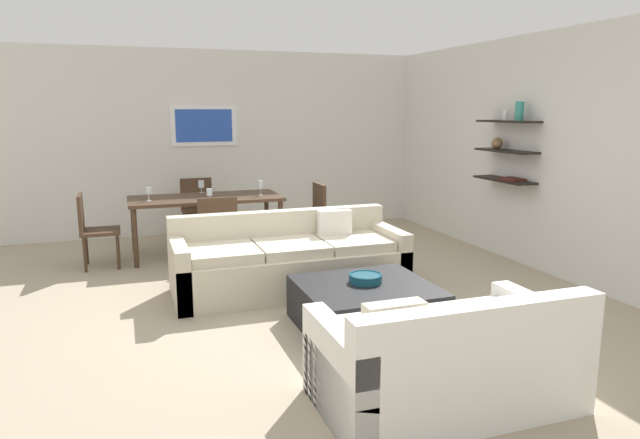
{
  "coord_description": "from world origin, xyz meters",
  "views": [
    {
      "loc": [
        -1.52,
        -5.14,
        1.85
      ],
      "look_at": [
        0.34,
        0.2,
        0.75
      ],
      "focal_mm": 32.07,
      "sensor_mm": 36.0,
      "label": 1
    }
  ],
  "objects_px": {
    "dining_chair_left_near": "(92,226)",
    "wine_glass_right_near": "(261,185)",
    "decorative_bowl": "(365,278)",
    "loveseat_white": "(446,361)",
    "dining_table": "(206,202)",
    "wine_glass_head": "(201,184)",
    "dining_chair_right_near": "(311,212)",
    "dining_chair_foot": "(217,229)",
    "wine_glass_left_near": "(148,191)",
    "sofa_beige": "(289,262)",
    "wine_glass_foot": "(209,193)",
    "coffee_table": "(366,306)",
    "dining_chair_head": "(198,205)"
  },
  "relations": [
    {
      "from": "dining_chair_left_near",
      "to": "wine_glass_right_near",
      "type": "height_order",
      "value": "wine_glass_right_near"
    },
    {
      "from": "dining_chair_left_near",
      "to": "coffee_table",
      "type": "bearing_deg",
      "value": -50.76
    },
    {
      "from": "dining_chair_left_near",
      "to": "wine_glass_head",
      "type": "height_order",
      "value": "wine_glass_head"
    },
    {
      "from": "dining_chair_head",
      "to": "wine_glass_head",
      "type": "bearing_deg",
      "value": -90.0
    },
    {
      "from": "dining_table",
      "to": "dining_chair_foot",
      "type": "xyz_separation_m",
      "value": [
        0.0,
        -0.84,
        -0.17
      ]
    },
    {
      "from": "coffee_table",
      "to": "dining_table",
      "type": "xyz_separation_m",
      "value": [
        -0.92,
        2.98,
        0.49
      ]
    },
    {
      "from": "wine_glass_left_near",
      "to": "wine_glass_right_near",
      "type": "distance_m",
      "value": 1.39
    },
    {
      "from": "sofa_beige",
      "to": "decorative_bowl",
      "type": "relative_size",
      "value": 8.09
    },
    {
      "from": "dining_table",
      "to": "wine_glass_left_near",
      "type": "relative_size",
      "value": 11.48
    },
    {
      "from": "dining_chair_right_near",
      "to": "sofa_beige",
      "type": "bearing_deg",
      "value": -115.7
    },
    {
      "from": "sofa_beige",
      "to": "decorative_bowl",
      "type": "bearing_deg",
      "value": -73.08
    },
    {
      "from": "dining_table",
      "to": "loveseat_white",
      "type": "bearing_deg",
      "value": -78.69
    },
    {
      "from": "dining_table",
      "to": "wine_glass_foot",
      "type": "height_order",
      "value": "wine_glass_foot"
    },
    {
      "from": "dining_chair_foot",
      "to": "dining_table",
      "type": "bearing_deg",
      "value": 90.0
    },
    {
      "from": "coffee_table",
      "to": "dining_chair_foot",
      "type": "relative_size",
      "value": 1.27
    },
    {
      "from": "decorative_bowl",
      "to": "dining_table",
      "type": "relative_size",
      "value": 0.15
    },
    {
      "from": "coffee_table",
      "to": "wine_glass_head",
      "type": "height_order",
      "value": "wine_glass_head"
    },
    {
      "from": "dining_chair_left_near",
      "to": "wine_glass_head",
      "type": "distance_m",
      "value": 1.51
    },
    {
      "from": "decorative_bowl",
      "to": "dining_chair_head",
      "type": "bearing_deg",
      "value": 104.1
    },
    {
      "from": "decorative_bowl",
      "to": "wine_glass_right_near",
      "type": "xyz_separation_m",
      "value": [
        -0.25,
        2.81,
        0.46
      ]
    },
    {
      "from": "loveseat_white",
      "to": "wine_glass_head",
      "type": "height_order",
      "value": "wine_glass_head"
    },
    {
      "from": "dining_chair_head",
      "to": "wine_glass_left_near",
      "type": "relative_size",
      "value": 5.36
    },
    {
      "from": "dining_chair_foot",
      "to": "wine_glass_right_near",
      "type": "relative_size",
      "value": 4.55
    },
    {
      "from": "dining_chair_right_near",
      "to": "wine_glass_head",
      "type": "distance_m",
      "value": 1.51
    },
    {
      "from": "coffee_table",
      "to": "dining_chair_left_near",
      "type": "height_order",
      "value": "dining_chair_left_near"
    },
    {
      "from": "wine_glass_foot",
      "to": "wine_glass_head",
      "type": "bearing_deg",
      "value": 90.0
    },
    {
      "from": "wine_glass_head",
      "to": "wine_glass_foot",
      "type": "distance_m",
      "value": 0.75
    },
    {
      "from": "loveseat_white",
      "to": "dining_table",
      "type": "xyz_separation_m",
      "value": [
        -0.87,
        4.34,
        0.39
      ]
    },
    {
      "from": "dining_chair_left_near",
      "to": "wine_glass_left_near",
      "type": "distance_m",
      "value": 0.75
    },
    {
      "from": "decorative_bowl",
      "to": "wine_glass_right_near",
      "type": "distance_m",
      "value": 2.86
    },
    {
      "from": "dining_table",
      "to": "wine_glass_head",
      "type": "distance_m",
      "value": 0.42
    },
    {
      "from": "wine_glass_right_near",
      "to": "wine_glass_left_near",
      "type": "bearing_deg",
      "value": 180.0
    },
    {
      "from": "dining_table",
      "to": "dining_chair_head",
      "type": "relative_size",
      "value": 2.14
    },
    {
      "from": "sofa_beige",
      "to": "dining_chair_right_near",
      "type": "height_order",
      "value": "dining_chair_right_near"
    },
    {
      "from": "wine_glass_foot",
      "to": "dining_chair_foot",
      "type": "bearing_deg",
      "value": -90.0
    },
    {
      "from": "dining_chair_left_near",
      "to": "wine_glass_foot",
      "type": "bearing_deg",
      "value": -7.53
    },
    {
      "from": "wine_glass_left_near",
      "to": "coffee_table",
      "type": "bearing_deg",
      "value": -60.6
    },
    {
      "from": "sofa_beige",
      "to": "dining_chair_head",
      "type": "distance_m",
      "value": 2.68
    },
    {
      "from": "loveseat_white",
      "to": "dining_chair_head",
      "type": "bearing_deg",
      "value": 99.51
    },
    {
      "from": "loveseat_white",
      "to": "coffee_table",
      "type": "bearing_deg",
      "value": 87.81
    },
    {
      "from": "dining_table",
      "to": "wine_glass_head",
      "type": "relative_size",
      "value": 11.49
    },
    {
      "from": "wine_glass_head",
      "to": "sofa_beige",
      "type": "bearing_deg",
      "value": -74.49
    },
    {
      "from": "dining_table",
      "to": "wine_glass_right_near",
      "type": "bearing_deg",
      "value": -8.78
    },
    {
      "from": "decorative_bowl",
      "to": "wine_glass_foot",
      "type": "distance_m",
      "value": 2.74
    },
    {
      "from": "coffee_table",
      "to": "dining_chair_right_near",
      "type": "height_order",
      "value": "dining_chair_right_near"
    },
    {
      "from": "coffee_table",
      "to": "wine_glass_foot",
      "type": "relative_size",
      "value": 7.29
    },
    {
      "from": "wine_glass_right_near",
      "to": "decorative_bowl",
      "type": "bearing_deg",
      "value": -84.95
    },
    {
      "from": "loveseat_white",
      "to": "dining_table",
      "type": "distance_m",
      "value": 4.45
    },
    {
      "from": "dining_chair_foot",
      "to": "dining_chair_right_near",
      "type": "relative_size",
      "value": 1.0
    },
    {
      "from": "dining_chair_right_near",
      "to": "loveseat_white",
      "type": "bearing_deg",
      "value": -96.61
    }
  ]
}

